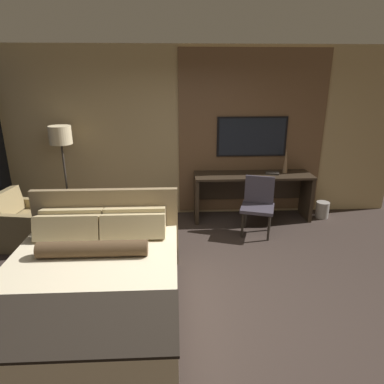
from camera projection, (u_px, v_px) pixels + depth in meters
name	position (u px, v px, depth m)	size (l,w,h in m)	color
ground_plane	(195.00, 302.00, 3.73)	(16.00, 16.00, 0.00)	#332823
wall_back_tv_panel	(196.00, 134.00, 5.73)	(7.20, 0.09, 2.80)	tan
bed	(91.00, 287.00, 3.42)	(1.77, 2.21, 1.04)	#33281E
desk	(252.00, 188.00, 5.77)	(1.95, 0.55, 0.78)	#2D2319
tv	(252.00, 137.00, 5.71)	(1.17, 0.04, 0.66)	black
desk_chair	(258.00, 201.00, 5.24)	(0.60, 0.60, 0.87)	#38333D
armchair_by_window	(28.00, 225.00, 4.95)	(0.83, 0.85, 0.80)	olive
floor_lamp	(61.00, 143.00, 5.27)	(0.34, 0.34, 1.61)	#282623
vase_tall	(286.00, 160.00, 5.67)	(0.09, 0.09, 0.44)	#846647
book	(272.00, 173.00, 5.67)	(0.25, 0.20, 0.03)	#332D28
waste_bin	(322.00, 210.00, 5.89)	(0.22, 0.22, 0.28)	gray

